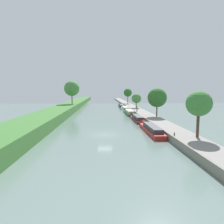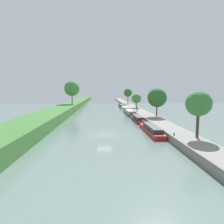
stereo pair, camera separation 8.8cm
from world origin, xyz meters
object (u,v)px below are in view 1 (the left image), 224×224
object	(u,v)px
narrowboat_green	(129,112)
mooring_bollard_far	(124,103)
person_walking	(137,109)
narrowboat_teal	(121,106)
narrowboat_red	(151,129)
mooring_bollard_near	(174,134)
narrowboat_cream	(125,109)
narrowboat_maroon	(137,118)

from	to	relation	value
narrowboat_green	mooring_bollard_far	size ratio (longest dim) A/B	30.06
person_walking	narrowboat_teal	bearing A→B (deg)	94.71
narrowboat_red	narrowboat_teal	world-z (taller)	narrowboat_red
mooring_bollard_near	mooring_bollard_far	bearing A→B (deg)	90.00
narrowboat_green	narrowboat_cream	world-z (taller)	narrowboat_green
narrowboat_green	narrowboat_cream	size ratio (longest dim) A/B	1.23
narrowboat_red	narrowboat_teal	xyz separation A→B (m)	(-0.23, 53.66, -0.09)
narrowboat_teal	person_walking	world-z (taller)	person_walking
narrowboat_maroon	mooring_bollard_near	world-z (taller)	mooring_bollard_near
mooring_bollard_near	narrowboat_maroon	bearing A→B (deg)	94.72
mooring_bollard_near	narrowboat_teal	bearing A→B (deg)	91.81
narrowboat_teal	mooring_bollard_far	world-z (taller)	mooring_bollard_far
narrowboat_maroon	narrowboat_cream	world-z (taller)	narrowboat_maroon
narrowboat_teal	mooring_bollard_near	distance (m)	61.19
narrowboat_maroon	person_walking	distance (m)	12.09
narrowboat_red	mooring_bollard_near	distance (m)	7.72
narrowboat_red	narrowboat_teal	size ratio (longest dim) A/B	0.94
narrowboat_maroon	narrowboat_cream	xyz separation A→B (m)	(0.01, 27.17, -0.05)
narrowboat_maroon	narrowboat_teal	xyz separation A→B (m)	(-0.14, 39.40, -0.05)
narrowboat_teal	mooring_bollard_near	size ratio (longest dim) A/B	31.08
narrowboat_red	mooring_bollard_far	xyz separation A→B (m)	(1.70, 59.73, 0.68)
narrowboat_green	narrowboat_cream	distance (m)	13.86
narrowboat_maroon	narrowboat_teal	bearing A→B (deg)	90.20
narrowboat_cream	narrowboat_teal	size ratio (longest dim) A/B	0.78
narrowboat_green	mooring_bollard_far	world-z (taller)	mooring_bollard_far
narrowboat_teal	mooring_bollard_far	distance (m)	6.42
narrowboat_maroon	mooring_bollard_far	world-z (taller)	mooring_bollard_far
narrowboat_cream	mooring_bollard_near	world-z (taller)	mooring_bollard_near
mooring_bollard_far	narrowboat_green	bearing A→B (deg)	-93.64
narrowboat_maroon	mooring_bollard_near	distance (m)	21.84
narrowboat_red	narrowboat_maroon	xyz separation A→B (m)	(-0.09, 14.25, -0.04)
narrowboat_green	person_walking	distance (m)	3.12
mooring_bollard_near	mooring_bollard_far	world-z (taller)	same
narrowboat_maroon	narrowboat_green	bearing A→B (deg)	91.08
narrowboat_maroon	mooring_bollard_near	xyz separation A→B (m)	(1.80, -21.75, 0.73)
narrowboat_green	mooring_bollard_near	distance (m)	35.13
narrowboat_teal	person_walking	distance (m)	27.72
narrowboat_cream	narrowboat_teal	world-z (taller)	narrowboat_cream
narrowboat_teal	person_walking	bearing A→B (deg)	-85.29
narrowboat_teal	mooring_bollard_far	bearing A→B (deg)	72.31
mooring_bollard_near	mooring_bollard_far	distance (m)	67.23
narrowboat_maroon	person_walking	bearing A→B (deg)	79.76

